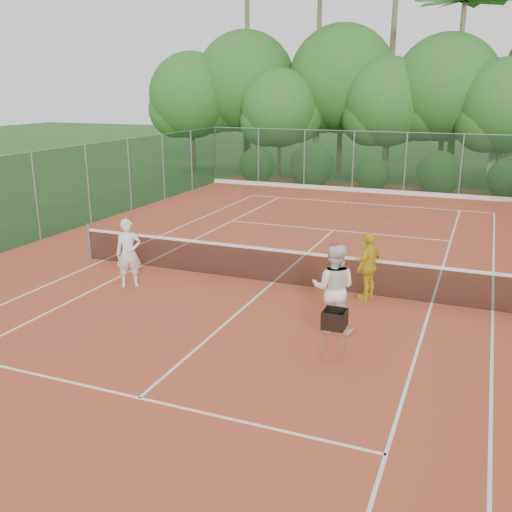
% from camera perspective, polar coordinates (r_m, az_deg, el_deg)
% --- Properties ---
extents(ground, '(120.00, 120.00, 0.00)m').
position_cam_1_polar(ground, '(15.29, 1.66, -2.78)').
color(ground, '#224C1B').
rests_on(ground, ground).
extents(clay_court, '(18.00, 36.00, 0.02)m').
position_cam_1_polar(clay_court, '(15.29, 1.66, -2.75)').
color(clay_court, '#B54A29').
rests_on(clay_court, ground).
extents(tennis_net, '(11.97, 0.10, 1.10)m').
position_cam_1_polar(tennis_net, '(15.13, 1.68, -0.88)').
color(tennis_net, gray).
rests_on(tennis_net, clay_court).
extents(player_white, '(0.78, 0.73, 1.79)m').
position_cam_1_polar(player_white, '(15.17, -12.62, 0.28)').
color(player_white, silver).
rests_on(player_white, clay_court).
extents(player_center_grp, '(1.02, 0.83, 1.96)m').
position_cam_1_polar(player_center_grp, '(12.11, 7.77, -3.19)').
color(player_center_grp, white).
rests_on(player_center_grp, clay_court).
extents(player_yellow, '(0.71, 1.06, 1.67)m').
position_cam_1_polar(player_yellow, '(14.18, 11.22, -1.01)').
color(player_yellow, gold).
rests_on(player_yellow, clay_court).
extents(ball_hopper, '(0.42, 0.42, 0.96)m').
position_cam_1_polar(ball_hopper, '(11.02, 7.87, -6.35)').
color(ball_hopper, gray).
rests_on(ball_hopper, clay_court).
extents(stray_ball_a, '(0.07, 0.07, 0.07)m').
position_cam_1_polar(stray_ball_a, '(24.94, 6.60, 4.77)').
color(stray_ball_a, '#CCDF34').
rests_on(stray_ball_a, clay_court).
extents(stray_ball_b, '(0.07, 0.07, 0.07)m').
position_cam_1_polar(stray_ball_b, '(25.58, 9.47, 4.95)').
color(stray_ball_b, '#BED531').
rests_on(stray_ball_b, clay_court).
extents(stray_ball_c, '(0.07, 0.07, 0.07)m').
position_cam_1_polar(stray_ball_c, '(22.64, 12.93, 3.28)').
color(stray_ball_c, '#CEDF34').
rests_on(stray_ball_c, clay_court).
extents(court_markings, '(11.03, 23.83, 0.01)m').
position_cam_1_polar(court_markings, '(15.28, 1.66, -2.70)').
color(court_markings, white).
rests_on(court_markings, clay_court).
extents(fence_back, '(18.07, 0.07, 3.00)m').
position_cam_1_polar(fence_back, '(29.20, 12.18, 9.12)').
color(fence_back, '#19381E').
rests_on(fence_back, clay_court).
extents(tropical_treeline, '(32.10, 8.49, 15.03)m').
position_cam_1_polar(tropical_treeline, '(33.96, 16.67, 15.86)').
color(tropical_treeline, brown).
rests_on(tropical_treeline, ground).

